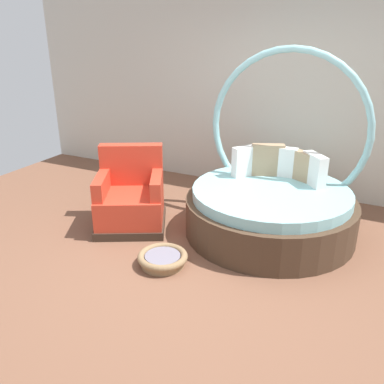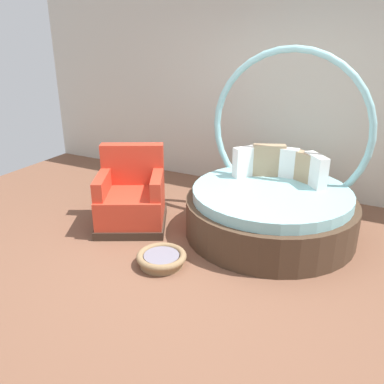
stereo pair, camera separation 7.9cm
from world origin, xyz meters
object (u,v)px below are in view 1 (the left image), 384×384
Objects in this scene: red_armchair at (131,199)px; pet_basket at (163,259)px; side_table at (126,161)px; round_daybed at (272,200)px.

red_armchair reaches higher than pet_basket.
side_table is (-1.55, 1.64, 0.35)m from pet_basket.
side_table reaches higher than pet_basket.
side_table is (-2.31, 0.39, 0.04)m from round_daybed.
pet_basket is (0.80, -0.64, -0.26)m from red_armchair.
pet_basket is 0.98× the size of side_table.
round_daybed is at bearing 21.16° from red_armchair.
red_armchair is at bearing -53.03° from side_table.
round_daybed is at bearing 58.76° from pet_basket.
round_daybed is 4.06× the size of pet_basket.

